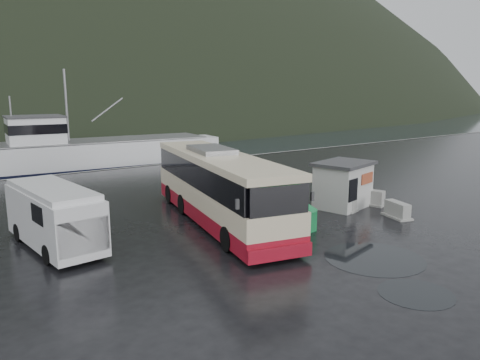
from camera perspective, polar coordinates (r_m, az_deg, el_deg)
ground at (r=21.98m, az=-0.73°, el=-6.28°), size 160.00×160.00×0.00m
quay_edge at (r=39.68m, az=-17.39°, el=1.05°), size 160.00×0.60×1.50m
coach_bus at (r=23.59m, az=-2.54°, el=-5.08°), size 5.83×13.32×3.66m
white_van at (r=21.37m, az=-21.48°, el=-7.59°), size 2.75×6.46×2.63m
waste_bin_left at (r=23.65m, az=5.50°, el=-5.08°), size 1.45×1.45×1.62m
waste_bin_right at (r=22.24m, az=7.42°, el=-6.17°), size 1.20×1.20×1.51m
dome_tent at (r=22.52m, az=3.55°, el=-5.88°), size 2.61×3.31×1.18m
ticket_kiosk at (r=27.05m, az=12.35°, el=-3.22°), size 3.79×3.21×2.57m
jersey_barrier_a at (r=26.29m, az=12.30°, el=-3.63°), size 1.17×1.77×0.81m
jersey_barrier_b at (r=27.98m, az=15.49°, el=-2.89°), size 1.34×1.92×0.87m
jersey_barrier_c at (r=25.62m, az=18.57°, el=-4.35°), size 1.24×1.80×0.82m
fishing_trawler at (r=46.79m, az=-16.67°, el=2.55°), size 24.34×7.23×9.60m
puddles at (r=21.09m, az=11.08°, el=-7.24°), size 6.01×15.80×0.01m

